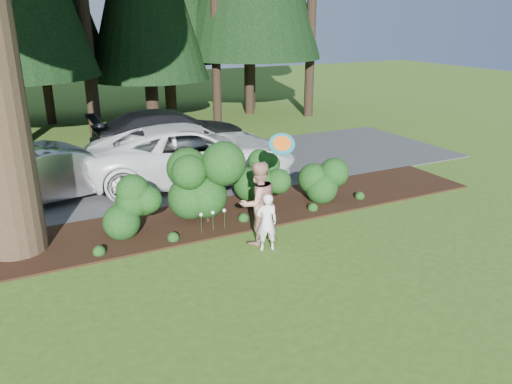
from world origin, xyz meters
The scene contains 11 objects.
ground centered at (0.00, 0.00, 0.00)m, with size 80.00×80.00×0.00m, color #335819.
mulch_bed centered at (0.00, 3.25, 0.03)m, with size 16.00×2.50×0.05m, color black.
driveway centered at (0.00, 7.50, 0.01)m, with size 22.00×6.00×0.03m, color #38383A.
shrub_row centered at (0.77, 3.14, 0.81)m, with size 6.53×1.60×1.61m.
lily_cluster centered at (-0.30, 2.40, 0.50)m, with size 0.69×0.09×0.57m.
car_silver_wagon centered at (-3.25, 6.58, 0.82)m, with size 1.67×4.78×1.58m, color #A6A6AA.
car_white_suv centered at (0.66, 6.36, 0.93)m, with size 2.99×6.48×1.80m, color white.
car_dark_suv centered at (1.05, 9.80, 0.88)m, with size 2.39×5.87×1.70m, color black.
child centered at (0.42, 0.97, 0.67)m, with size 0.49×0.32×1.34m, color white.
adult centered at (0.42, 1.39, 0.98)m, with size 0.95×0.74×1.95m, color #A53216.
frisbee centered at (0.80, 1.02, 2.40)m, with size 0.66×0.47×0.54m.
Camera 1 is at (-4.43, -8.07, 4.99)m, focal length 35.00 mm.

